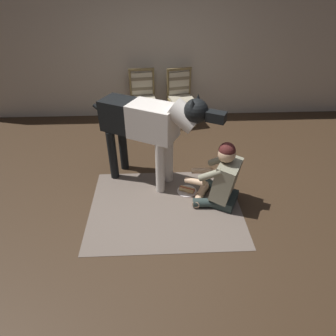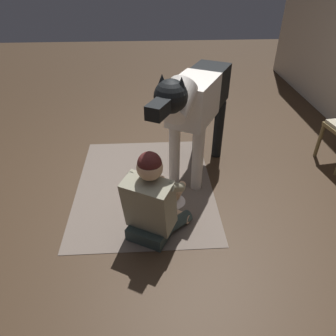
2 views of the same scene
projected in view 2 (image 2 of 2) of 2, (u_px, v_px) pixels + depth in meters
The scene contains 5 objects.
ground_plane at pixel (160, 183), 3.41m from camera, with size 13.59×13.59×0.00m, color #3F2C1C.
area_rug at pixel (145, 185), 3.38m from camera, with size 1.84×1.44×0.01m, color #706156.
person_sitting_on_floor at pixel (152, 202), 2.63m from camera, with size 0.71×0.63×0.84m.
large_dog at pixel (196, 103), 3.06m from camera, with size 1.58×0.94×1.31m.
hot_dog_on_plate at pixel (173, 200), 3.14m from camera, with size 0.26×0.26×0.06m.
Camera 2 is at (2.71, -0.07, 2.07)m, focal length 33.30 mm.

